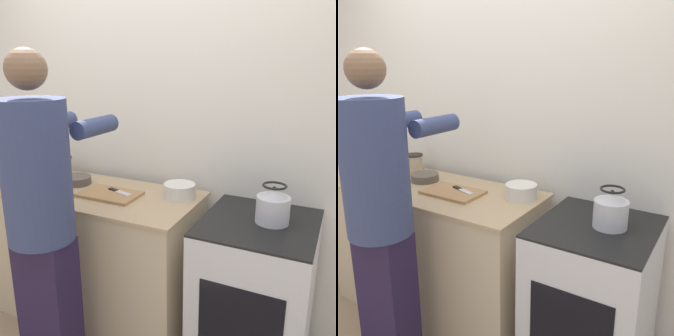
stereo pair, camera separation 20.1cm
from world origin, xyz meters
The scene contains 11 objects.
wall_back centered at (0.00, 0.71, 1.30)m, with size 8.00×0.05×2.60m.
counter centered at (-0.34, 0.30, 0.46)m, with size 1.47×0.63×0.91m.
oven centered at (0.77, 0.32, 0.45)m, with size 0.59×0.65×0.90m.
person centered at (-0.20, -0.24, 0.97)m, with size 0.38×0.61×1.78m.
cutting_board centered at (-0.15, 0.28, 0.92)m, with size 0.37×0.24×0.02m.
knife centered at (-0.11, 0.32, 0.93)m, with size 0.19×0.09×0.01m.
kettle centered at (0.83, 0.34, 0.99)m, with size 0.17×0.17×0.21m.
bowl_prep centered at (-0.49, 0.38, 0.94)m, with size 0.19×0.19×0.05m.
bowl_mixing centered at (0.25, 0.44, 0.95)m, with size 0.19×0.19×0.09m.
canister_jar centered at (-0.72, 0.52, 0.98)m, with size 0.13×0.13×0.13m.
book_stack centered at (-0.93, 0.24, 0.97)m, with size 0.21×0.29×0.12m.
Camera 1 is at (1.13, -1.53, 1.71)m, focal length 40.00 mm.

